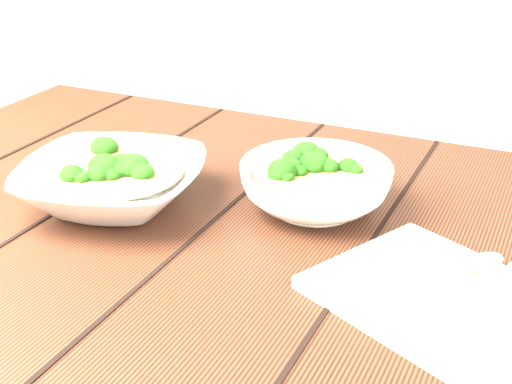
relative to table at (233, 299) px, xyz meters
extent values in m
cube|color=#3A1B10|center=(0.00, 0.00, 0.10)|extent=(1.20, 0.80, 0.04)
cube|color=#3A1B10|center=(-0.54, 0.34, -0.28)|extent=(0.07, 0.07, 0.71)
imported|color=silver|center=(-0.17, -0.02, 0.15)|extent=(0.29, 0.29, 0.06)
cylinder|color=olive|center=(-0.17, -0.02, 0.17)|extent=(0.19, 0.19, 0.00)
ellipsoid|color=#2E6F18|center=(-0.14, -0.01, 0.18)|extent=(0.04, 0.04, 0.03)
ellipsoid|color=#2E6F18|center=(-0.16, 0.02, 0.18)|extent=(0.04, 0.04, 0.03)
ellipsoid|color=#2E6F18|center=(-0.21, 0.02, 0.18)|extent=(0.04, 0.04, 0.03)
ellipsoid|color=#2E6F18|center=(-0.19, -0.03, 0.18)|extent=(0.04, 0.04, 0.03)
ellipsoid|color=#2E6F18|center=(-0.18, -0.07, 0.18)|extent=(0.04, 0.04, 0.03)
ellipsoid|color=#2E6F18|center=(-0.12, -0.06, 0.18)|extent=(0.04, 0.04, 0.03)
imported|color=silver|center=(0.08, 0.08, 0.15)|extent=(0.23, 0.23, 0.06)
cylinder|color=olive|center=(0.08, 0.08, 0.17)|extent=(0.16, 0.16, 0.00)
ellipsoid|color=#2E6F18|center=(0.10, 0.08, 0.18)|extent=(0.03, 0.03, 0.03)
ellipsoid|color=#2E6F18|center=(0.10, 0.11, 0.18)|extent=(0.03, 0.03, 0.03)
ellipsoid|color=#2E6F18|center=(0.07, 0.12, 0.18)|extent=(0.03, 0.03, 0.03)
ellipsoid|color=#2E6F18|center=(0.06, 0.09, 0.18)|extent=(0.03, 0.03, 0.03)
ellipsoid|color=#2E6F18|center=(0.05, 0.07, 0.18)|extent=(0.03, 0.03, 0.03)
ellipsoid|color=#2E6F18|center=(0.06, 0.03, 0.18)|extent=(0.03, 0.03, 0.03)
ellipsoid|color=#2E6F18|center=(0.09, 0.05, 0.18)|extent=(0.03, 0.03, 0.03)
ellipsoid|color=#2E6F18|center=(0.12, 0.06, 0.18)|extent=(0.03, 0.03, 0.03)
torus|color=black|center=(0.07, 0.11, 0.13)|extent=(0.13, 0.13, 0.03)
cube|color=beige|center=(0.28, -0.08, 0.13)|extent=(0.30, 0.28, 0.01)
cylinder|color=beige|center=(0.27, -0.08, 0.14)|extent=(0.08, 0.14, 0.01)
ellipsoid|color=beige|center=(0.31, 0.00, 0.14)|extent=(0.06, 0.07, 0.01)
cylinder|color=beige|center=(0.31, -0.07, 0.14)|extent=(0.09, 0.13, 0.01)
camera|label=1|loc=(0.37, -0.73, 0.54)|focal=50.00mm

